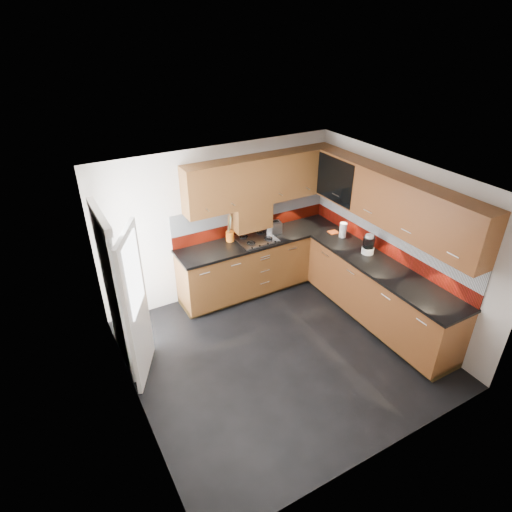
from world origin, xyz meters
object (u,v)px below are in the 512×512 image
toaster (273,228)px  food_processor (368,245)px  gas_hob (256,239)px  utensil_pot (230,235)px

toaster → food_processor: size_ratio=0.97×
gas_hob → toaster: 0.37m
utensil_pot → food_processor: size_ratio=1.52×
gas_hob → toaster: bearing=13.5°
utensil_pot → gas_hob: bearing=-24.6°
gas_hob → utensil_pot: bearing=155.4°
toaster → utensil_pot: bearing=173.3°
food_processor → gas_hob: bearing=136.1°
utensil_pot → food_processor: 2.07m
gas_hob → food_processor: 1.69m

